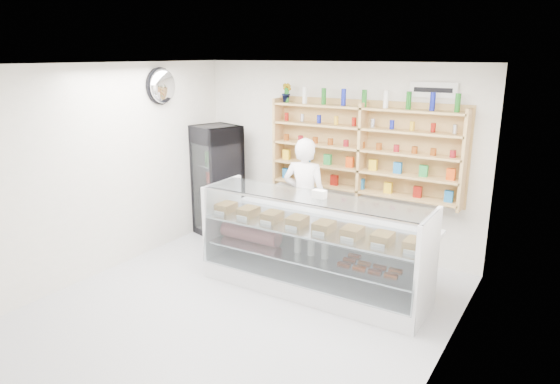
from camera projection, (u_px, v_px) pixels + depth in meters
The scene contains 8 objects.
room at pixel (235, 196), 5.45m from camera, with size 5.00×5.00×5.00m.
display_counter at pixel (313, 264), 6.27m from camera, with size 2.87×0.86×1.25m.
shop_worker at pixel (305, 198), 7.21m from camera, with size 0.65×0.42×1.77m, color white.
drinks_cooler at pixel (217, 181), 8.14m from camera, with size 0.81×0.79×1.80m.
wall_shelving at pixel (362, 150), 7.06m from camera, with size 2.84×0.28×1.33m.
potted_plant at pixel (287, 93), 7.50m from camera, with size 0.16×0.13×0.29m, color #1E6626.
security_mirror at pixel (163, 86), 7.25m from camera, with size 0.15×0.50×0.50m, color silver.
wall_sign at pixel (433, 90), 6.48m from camera, with size 0.62×0.03×0.20m, color white.
Camera 1 is at (3.17, -4.20, 2.91)m, focal length 32.00 mm.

